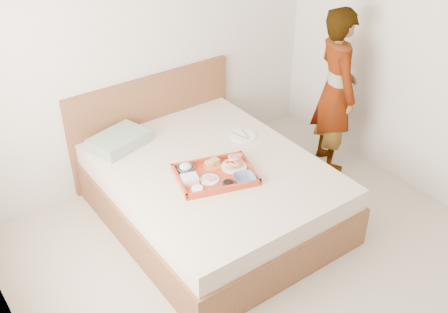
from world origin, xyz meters
name	(u,v)px	position (x,y,z in m)	size (l,w,h in m)	color
ground	(291,286)	(0.00, 0.00, 0.00)	(3.50, 4.00, 0.01)	#BCB59F
wall_back	(146,38)	(0.00, 2.00, 1.30)	(3.50, 0.01, 2.60)	silver
wall_left	(16,253)	(-1.75, 0.00, 1.30)	(0.01, 4.00, 2.60)	silver
bed	(212,192)	(-0.01, 1.00, 0.27)	(1.65, 2.00, 0.53)	brown
headboard	(153,123)	(-0.01, 1.97, 0.47)	(1.65, 0.06, 0.95)	brown
pillow	(119,141)	(-0.48, 1.70, 0.59)	(0.46, 0.32, 0.11)	#8D9F90
tray	(215,174)	(-0.08, 0.85, 0.56)	(0.60, 0.44, 0.05)	#B04722
prawn_plate	(234,166)	(0.11, 0.86, 0.55)	(0.21, 0.21, 0.01)	white
navy_bowl_big	(245,178)	(0.06, 0.66, 0.57)	(0.17, 0.17, 0.04)	navy
sauce_dish	(228,184)	(-0.08, 0.68, 0.56)	(0.09, 0.09, 0.03)	black
meat_plate	(210,180)	(-0.15, 0.82, 0.55)	(0.15, 0.15, 0.01)	white
bread_plate	(213,165)	(-0.02, 0.97, 0.55)	(0.15, 0.15, 0.01)	orange
salad_bowl	(186,169)	(-0.24, 1.04, 0.57)	(0.13, 0.13, 0.04)	navy
plastic_tub	(190,179)	(-0.29, 0.89, 0.57)	(0.13, 0.10, 0.05)	silver
cheese_round	(197,190)	(-0.31, 0.76, 0.56)	(0.09, 0.09, 0.03)	white
dinner_plate	(243,136)	(0.47, 1.22, 0.54)	(0.24, 0.24, 0.01)	white
person	(336,91)	(1.39, 1.02, 0.78)	(0.57, 0.38, 1.57)	beige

